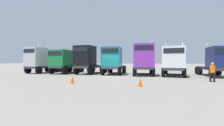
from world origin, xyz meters
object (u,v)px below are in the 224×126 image
semi_truck_green (63,61)px  semi_truck_purple (144,59)px  traffic_cone_mid (72,80)px  semi_truck_black (87,60)px  semi_truck_silver (39,60)px  semi_truck_white (174,61)px  visitor_in_hivis (212,71)px  traffic_cone_near (140,82)px  semi_truck_navy (219,61)px  semi_truck_teal (113,61)px

semi_truck_green → semi_truck_purple: (11.44, -0.56, 0.26)m
semi_truck_purple → traffic_cone_mid: (-5.46, -8.37, -1.75)m
semi_truck_black → traffic_cone_mid: 9.35m
semi_truck_silver → semi_truck_white: 18.95m
semi_truck_purple → visitor_in_hivis: bearing=47.7°
traffic_cone_near → semi_truck_silver: bearing=148.7°
semi_truck_silver → visitor_in_hivis: semi_truck_silver is taller
traffic_cone_near → semi_truck_green: bearing=140.6°
semi_truck_navy → traffic_cone_mid: size_ratio=10.45×
traffic_cone_mid → traffic_cone_near: bearing=-4.7°
semi_truck_teal → semi_truck_green: bearing=-91.2°
traffic_cone_near → semi_truck_purple: bearing=90.0°
semi_truck_black → semi_truck_teal: 3.65m
traffic_cone_near → traffic_cone_mid: 5.48m
semi_truck_purple → semi_truck_white: semi_truck_purple is taller
traffic_cone_mid → semi_truck_navy: bearing=31.0°
semi_truck_silver → semi_truck_purple: semi_truck_purple is taller
semi_truck_silver → traffic_cone_near: size_ratio=10.33×
semi_truck_purple → semi_truck_teal: bearing=-100.0°
semi_truck_silver → semi_truck_teal: bearing=99.8°
semi_truck_black → semi_truck_purple: (7.70, -0.55, 0.05)m
visitor_in_hivis → traffic_cone_near: (-5.95, -3.85, -0.66)m
traffic_cone_near → traffic_cone_mid: bearing=175.3°
semi_truck_black → traffic_cone_mid: bearing=22.9°
semi_truck_silver → visitor_in_hivis: bearing=85.4°
semi_truck_white → semi_truck_navy: 4.77m
semi_truck_green → semi_truck_black: semi_truck_black is taller
semi_truck_black → traffic_cone_mid: semi_truck_black is taller
semi_truck_white → semi_truck_navy: bearing=102.0°
semi_truck_white → traffic_cone_mid: 12.20m
visitor_in_hivis → semi_truck_navy: bearing=7.5°
semi_truck_silver → traffic_cone_near: semi_truck_silver is taller
semi_truck_silver → semi_truck_white: bearing=97.4°
semi_truck_green → semi_truck_white: (14.98, -0.83, 0.01)m
semi_truck_silver → traffic_cone_mid: (9.93, -8.92, -1.64)m
semi_truck_silver → semi_truck_green: semi_truck_silver is taller
semi_truck_purple → traffic_cone_near: (-0.00, -8.82, -1.74)m
semi_truck_green → semi_truck_navy: 19.76m
semi_truck_purple → traffic_cone_mid: 10.14m
semi_truck_purple → traffic_cone_mid: size_ratio=9.91×
traffic_cone_near → traffic_cone_mid: size_ratio=1.03×
semi_truck_green → semi_truck_navy: semi_truck_navy is taller
semi_truck_silver → semi_truck_purple: (15.39, -0.55, 0.10)m
semi_truck_silver → semi_truck_green: 3.96m
semi_truck_silver → semi_truck_green: (3.95, 0.01, -0.16)m
semi_truck_green → semi_truck_black: (3.74, -0.02, 0.21)m
semi_truck_navy → traffic_cone_mid: semi_truck_navy is taller
semi_truck_teal → semi_truck_purple: bearing=81.4°
semi_truck_white → traffic_cone_mid: semi_truck_white is taller
semi_truck_black → traffic_cone_near: size_ratio=10.02×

